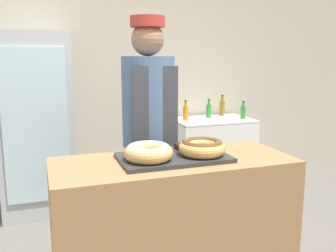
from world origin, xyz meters
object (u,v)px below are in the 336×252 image
at_px(brownie_back_left, 150,149).
at_px(beverage_fridge, 36,125).
at_px(bottle_amber, 222,108).
at_px(brownie_back_right, 182,146).
at_px(baker_person, 149,134).
at_px(donut_chocolate_glaze, 202,147).
at_px(chest_freezer, 212,154).
at_px(serving_tray, 174,158).
at_px(bottle_orange, 186,113).
at_px(donut_light_glaze, 149,151).
at_px(bottle_green, 209,110).
at_px(bottle_green_b, 243,112).

xyz_separation_m(brownie_back_left, beverage_fridge, (-0.65, 1.63, -0.10)).
relative_size(brownie_back_left, bottle_amber, 0.32).
height_order(brownie_back_right, baker_person, baker_person).
bearing_deg(baker_person, bottle_amber, 45.99).
bearing_deg(donut_chocolate_glaze, brownie_back_left, 146.92).
bearing_deg(chest_freezer, serving_tray, -122.12).
bearing_deg(bottle_orange, donut_light_glaze, -117.58).
bearing_deg(chest_freezer, brownie_back_right, -121.64).
bearing_deg(brownie_back_left, brownie_back_right, 0.00).
relative_size(brownie_back_right, chest_freezer, 0.09).
bearing_deg(beverage_fridge, serving_tray, -66.80).
xyz_separation_m(serving_tray, beverage_fridge, (-0.76, 1.76, -0.07)).
bearing_deg(baker_person, bottle_orange, 57.00).
relative_size(baker_person, chest_freezer, 2.06).
height_order(donut_chocolate_glaze, beverage_fridge, beverage_fridge).
relative_size(serving_tray, donut_light_glaze, 2.29).
bearing_deg(beverage_fridge, bottle_green, 3.53).
height_order(donut_chocolate_glaze, brownie_back_left, donut_chocolate_glaze).
bearing_deg(chest_freezer, bottle_amber, 41.07).
xyz_separation_m(serving_tray, donut_chocolate_glaze, (0.16, -0.04, 0.06)).
bearing_deg(bottle_amber, bottle_orange, -162.90).
bearing_deg(bottle_green, brownie_back_right, -120.10).
height_order(chest_freezer, bottle_orange, bottle_orange).
bearing_deg(brownie_back_left, baker_person, 74.39).
height_order(chest_freezer, bottle_green, bottle_green).
bearing_deg(bottle_green, serving_tray, -120.68).
height_order(bottle_green, bottle_amber, bottle_amber).
relative_size(serving_tray, chest_freezer, 0.72).
bearing_deg(donut_chocolate_glaze, bottle_green, 63.57).
xyz_separation_m(donut_chocolate_glaze, chest_freezer, (0.95, 1.81, -0.58)).
xyz_separation_m(brownie_back_left, bottle_green, (1.22, 1.74, -0.07)).
relative_size(serving_tray, bottle_green_b, 3.13).
xyz_separation_m(brownie_back_left, bottle_green_b, (1.55, 1.54, -0.07)).
bearing_deg(bottle_green_b, brownie_back_right, -130.97).
relative_size(bottle_green, bottle_amber, 0.87).
xyz_separation_m(donut_light_glaze, chest_freezer, (1.27, 1.81, -0.58)).
height_order(baker_person, bottle_orange, baker_person).
bearing_deg(brownie_back_right, bottle_orange, 67.38).
bearing_deg(brownie_back_right, beverage_fridge, 117.82).
xyz_separation_m(donut_chocolate_glaze, brownie_back_left, (-0.27, 0.17, -0.03)).
xyz_separation_m(brownie_back_right, bottle_orange, (0.69, 1.66, -0.07)).
xyz_separation_m(donut_chocolate_glaze, baker_person, (-0.13, 0.66, -0.05)).
xyz_separation_m(serving_tray, bottle_green_b, (1.45, 1.68, -0.04)).
xyz_separation_m(baker_person, bottle_green, (1.08, 1.26, -0.05)).
distance_m(donut_chocolate_glaze, bottle_green_b, 2.15).
bearing_deg(brownie_back_left, bottle_green, 55.06).
bearing_deg(bottle_green, bottle_orange, -165.04).
bearing_deg(chest_freezer, donut_light_glaze, -125.15).
xyz_separation_m(donut_chocolate_glaze, brownie_back_right, (-0.06, 0.17, -0.03)).
relative_size(donut_chocolate_glaze, chest_freezer, 0.32).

